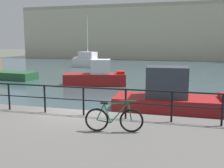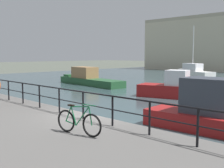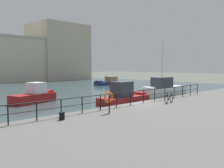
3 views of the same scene
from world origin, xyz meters
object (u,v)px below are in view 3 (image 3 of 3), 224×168
(moored_cabin_cruiser, at_px, (124,96))
(life_ring_stand, at_px, (109,98))
(moored_small_launch, at_px, (34,96))
(mooring_bollard, at_px, (62,116))
(moored_white_yacht, at_px, (110,82))
(moored_harbor_tender, at_px, (164,89))
(parked_bicycle, at_px, (169,98))

(moored_cabin_cruiser, height_order, life_ring_stand, moored_cabin_cruiser)
(moored_small_launch, relative_size, mooring_bollard, 12.43)
(moored_white_yacht, height_order, moored_harbor_tender, moored_harbor_tender)
(moored_harbor_tender, relative_size, life_ring_stand, 6.17)
(moored_small_launch, bearing_deg, mooring_bollard, -126.41)
(moored_harbor_tender, height_order, life_ring_stand, moored_harbor_tender)
(moored_harbor_tender, distance_m, moored_small_launch, 16.79)
(parked_bicycle, bearing_deg, moored_small_launch, 100.41)
(moored_harbor_tender, relative_size, mooring_bollard, 19.60)
(moored_white_yacht, xyz_separation_m, moored_harbor_tender, (-8.17, -19.14, 0.30))
(life_ring_stand, bearing_deg, parked_bicycle, -2.56)
(moored_harbor_tender, relative_size, parked_bicycle, 4.92)
(life_ring_stand, bearing_deg, moored_white_yacht, 46.20)
(moored_white_yacht, xyz_separation_m, parked_bicycle, (-18.62, -26.67, 0.69))
(moored_small_launch, bearing_deg, moored_white_yacht, 12.50)
(moored_harbor_tender, bearing_deg, parked_bicycle, 35.60)
(moored_harbor_tender, bearing_deg, moored_small_launch, -21.71)
(moored_white_yacht, bearing_deg, mooring_bollard, 48.92)
(moored_small_launch, xyz_separation_m, parked_bicycle, (5.17, -13.69, 0.53))
(moored_small_launch, xyz_separation_m, moored_cabin_cruiser, (6.61, -7.17, 0.00))
(moored_white_yacht, relative_size, moored_cabin_cruiser, 1.06)
(moored_harbor_tender, xyz_separation_m, parked_bicycle, (-10.45, -7.53, 0.39))
(moored_small_launch, relative_size, moored_cabin_cruiser, 0.86)
(moored_harbor_tender, height_order, mooring_bollard, moored_harbor_tender)
(moored_harbor_tender, bearing_deg, moored_white_yacht, -113.31)
(moored_white_yacht, distance_m, life_ring_stand, 36.56)
(moored_small_launch, distance_m, moored_cabin_cruiser, 9.75)
(moored_white_yacht, bearing_deg, moored_harbor_tender, 73.54)
(moored_harbor_tender, bearing_deg, mooring_bollard, 18.33)
(moored_white_yacht, relative_size, life_ring_stand, 4.86)
(moored_small_launch, height_order, mooring_bollard, moored_small_launch)
(moored_cabin_cruiser, xyz_separation_m, life_ring_stand, (-8.11, -6.22, 1.11))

